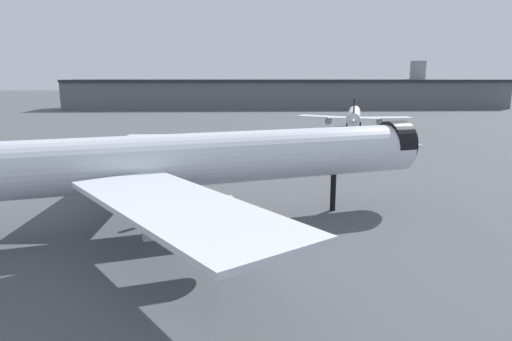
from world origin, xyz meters
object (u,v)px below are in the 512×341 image
at_px(baggage_tug_wing, 23,175).
at_px(traffic_cone_near_nose, 118,168).
at_px(airliner_near_gate, 188,161).
at_px(airliner_far_taxiway, 354,115).

bearing_deg(baggage_tug_wing, traffic_cone_near_nose, 18.31).
relative_size(airliner_near_gate, airliner_far_taxiway, 1.60).
distance_m(baggage_tug_wing, traffic_cone_near_nose, 16.95).
height_order(airliner_near_gate, baggage_tug_wing, airliner_near_gate).
xyz_separation_m(airliner_far_taxiway, traffic_cone_near_nose, (-54.73, -68.76, -4.92)).
xyz_separation_m(baggage_tug_wing, traffic_cone_near_nose, (13.50, 10.22, -0.63)).
height_order(airliner_near_gate, traffic_cone_near_nose, airliner_near_gate).
relative_size(airliner_near_gate, baggage_tug_wing, 18.65).
distance_m(airliner_far_taxiway, traffic_cone_near_nose, 88.02).
bearing_deg(airliner_near_gate, baggage_tug_wing, 123.84).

